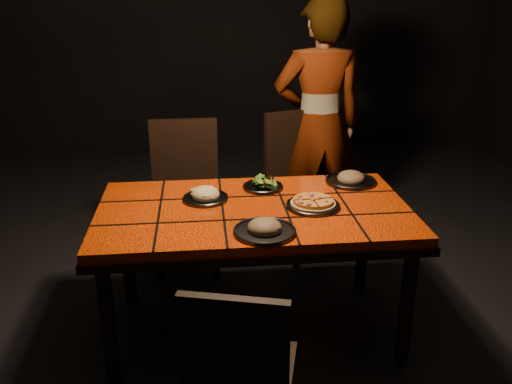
{
  "coord_description": "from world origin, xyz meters",
  "views": [
    {
      "loc": [
        -0.26,
        -2.56,
        1.83
      ],
      "look_at": [
        0.02,
        0.03,
        0.82
      ],
      "focal_mm": 38.0,
      "sensor_mm": 36.0,
      "label": 1
    }
  ],
  "objects": [
    {
      "name": "chair_near",
      "position": [
        -0.15,
        -0.93,
        0.49
      ],
      "size": [
        0.48,
        0.48,
        0.86
      ],
      "rotation": [
        0.0,
        0.0,
        2.88
      ],
      "color": "black",
      "rests_on": "ground"
    },
    {
      "name": "plate_mushroom_a",
      "position": [
        0.02,
        -0.31,
        0.77
      ],
      "size": [
        0.29,
        0.29,
        0.1
      ],
      "color": "#35353A",
      "rests_on": "dining_table"
    },
    {
      "name": "room_shell",
      "position": [
        0.0,
        0.0,
        1.5
      ],
      "size": [
        6.04,
        7.04,
        3.08
      ],
      "color": "black",
      "rests_on": "ground"
    },
    {
      "name": "plate_pasta",
      "position": [
        -0.24,
        0.13,
        0.77
      ],
      "size": [
        0.24,
        0.24,
        0.08
      ],
      "color": "#35353A",
      "rests_on": "dining_table"
    },
    {
      "name": "chair_far_right",
      "position": [
        0.43,
        0.99,
        0.57
      ],
      "size": [
        0.58,
        0.58,
        1.0
      ],
      "rotation": [
        0.0,
        0.0,
        0.36
      ],
      "color": "black",
      "rests_on": "ground"
    },
    {
      "name": "chair_far_left",
      "position": [
        -0.37,
        0.85,
        0.57
      ],
      "size": [
        0.45,
        0.45,
        0.99
      ],
      "rotation": [
        0.0,
        0.0,
        0.01
      ],
      "color": "black",
      "rests_on": "ground"
    },
    {
      "name": "plate_pizza",
      "position": [
        0.3,
        -0.03,
        0.77
      ],
      "size": [
        0.28,
        0.28,
        0.04
      ],
      "color": "#35353A",
      "rests_on": "dining_table"
    },
    {
      "name": "plate_salad",
      "position": [
        0.08,
        0.27,
        0.78
      ],
      "size": [
        0.23,
        0.23,
        0.07
      ],
      "color": "#35353A",
      "rests_on": "dining_table"
    },
    {
      "name": "plate_mushroom_b",
      "position": [
        0.6,
        0.31,
        0.77
      ],
      "size": [
        0.29,
        0.29,
        0.1
      ],
      "color": "#35353A",
      "rests_on": "dining_table"
    },
    {
      "name": "dining_table",
      "position": [
        0.0,
        0.0,
        0.67
      ],
      "size": [
        1.62,
        0.92,
        0.75
      ],
      "color": "#DE3C07",
      "rests_on": "ground"
    },
    {
      "name": "diner",
      "position": [
        0.58,
        1.14,
        0.89
      ],
      "size": [
        0.66,
        0.45,
        1.77
      ],
      "primitive_type": "imported",
      "rotation": [
        0.0,
        0.0,
        3.18
      ],
      "color": "brown",
      "rests_on": "ground"
    }
  ]
}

